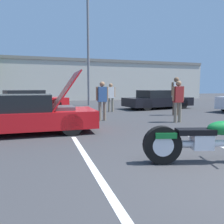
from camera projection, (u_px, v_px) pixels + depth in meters
The scene contains 11 objects.
parking_stripe_middle at pixel (94, 170), 3.59m from camera, with size 0.12×5.09×0.01m, color white.
far_building at pixel (69, 79), 24.45m from camera, with size 32.00×4.20×4.40m.
light_pole at pixel (89, 41), 16.41m from camera, with size 1.21×0.28×8.90m.
motorcycle at pixel (209, 141), 3.92m from camera, with size 2.33×0.91×0.98m.
show_car_hood_open at pixel (26, 114), 6.52m from camera, with size 4.13×1.80×1.87m.
parked_car_mid_row at pixel (157, 100), 14.14m from camera, with size 4.67×2.34×1.19m.
parked_car_left_row at pixel (27, 101), 12.55m from camera, with size 4.73×3.01×1.22m.
spectator_near_motorcycle at pixel (111, 95), 12.19m from camera, with size 0.52×0.21×1.59m.
spectator_by_show_car at pixel (176, 92), 10.65m from camera, with size 0.52×0.24×1.86m.
spectator_midground at pixel (102, 98), 8.92m from camera, with size 0.52×0.21×1.60m.
spectator_far_lot at pixel (178, 98), 8.48m from camera, with size 0.52×0.21×1.62m.
Camera 1 is at (-2.91, -2.09, 1.36)m, focal length 35.00 mm.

